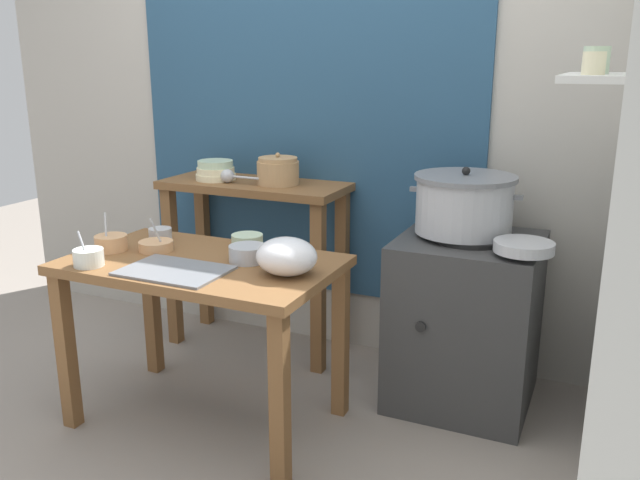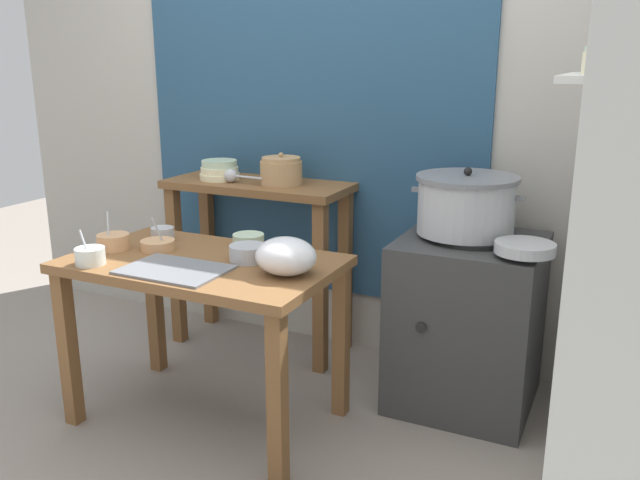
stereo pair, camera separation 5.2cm
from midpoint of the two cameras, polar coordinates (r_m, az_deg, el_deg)
The scene contains 19 objects.
ground_plane at distance 2.90m, azimuth -7.28°, elevation -16.13°, with size 9.00×9.00×0.00m, color gray.
wall_back at distance 3.42m, azimuth 3.33°, elevation 11.88°, with size 4.40×0.12×2.60m.
wall_right at distance 2.27m, azimuth 26.31°, elevation 8.45°, with size 0.30×3.20×2.60m.
prep_table at distance 2.77m, azimuth -9.49°, elevation -3.85°, with size 1.10×0.66×0.72m.
back_shelf_table at distance 3.46m, azimuth -4.90°, elevation 1.42°, with size 0.96×0.40×0.90m.
stove_block at distance 3.04m, azimuth 13.02°, elevation -6.85°, with size 0.60×0.61×0.78m.
steamer_pot at distance 2.91m, azimuth 12.97°, elevation 3.00°, with size 0.48×0.44×0.29m.
clay_pot at distance 3.33m, azimuth -2.91°, elevation 5.96°, with size 0.21×0.21×0.16m.
bowl_stack_enamel at distance 3.50m, azimuth -8.22°, elevation 5.96°, with size 0.21×0.21×0.10m.
ladle at distance 3.40m, azimuth -7.09°, elevation 5.51°, with size 0.28×0.07×0.07m.
serving_tray at distance 2.61m, azimuth -11.85°, elevation -2.52°, with size 0.40×0.28×0.01m, color slate.
plastic_bag at distance 2.50m, azimuth -2.35°, elevation -1.40°, with size 0.24×0.21×0.14m, color white.
wide_pan at distance 2.70m, azimuth 17.76°, elevation -0.66°, with size 0.23×0.23×0.04m, color #B7BABF.
prep_bowl_0 at distance 2.68m, azimuth -5.68°, elevation -1.08°, with size 0.15×0.15×0.07m.
prep_bowl_1 at distance 2.96m, azimuth -16.89°, elevation -0.09°, with size 0.14×0.14×0.16m.
prep_bowl_2 at distance 2.86m, azimuth -5.66°, elevation -0.05°, with size 0.14×0.14×0.06m.
prep_bowl_3 at distance 2.91m, azimuth -13.29°, elevation -0.37°, with size 0.15×0.15×0.15m.
prep_bowl_4 at distance 2.77m, azimuth -18.69°, elevation -1.27°, with size 0.12×0.12×0.14m.
prep_bowl_5 at distance 3.05m, azimuth -12.92°, elevation 0.57°, with size 0.10×0.10×0.06m.
Camera 2 is at (1.40, -2.05, 1.52)m, focal length 37.16 mm.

